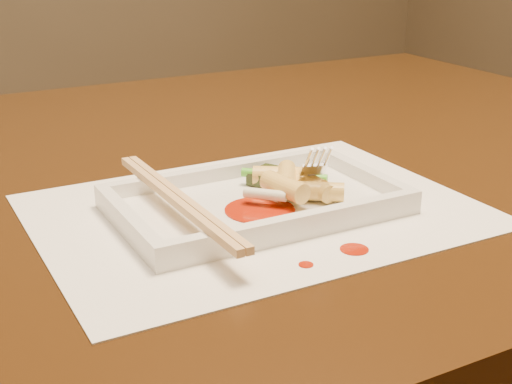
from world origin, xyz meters
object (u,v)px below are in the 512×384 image
placemat (256,211)px  plate_base (256,206)px  table (179,244)px  chopstick_a (173,200)px  fork (311,112)px

placemat → plate_base: size_ratio=1.54×
table → placemat: (0.01, -0.17, 0.10)m
placemat → chopstick_a: (-0.08, 0.00, 0.03)m
plate_base → chopstick_a: bearing=180.0°
placemat → fork: size_ratio=2.86×
placemat → chopstick_a: bearing=180.0°
plate_base → placemat: bearing=0.0°
placemat → chopstick_a: size_ratio=1.60×
table → placemat: 0.20m
chopstick_a → fork: (0.15, 0.02, 0.06)m
plate_base → chopstick_a: chopstick_a is taller
table → fork: size_ratio=10.00×
plate_base → fork: 0.11m
placemat → fork: (0.07, 0.02, 0.08)m
plate_base → fork: size_ratio=1.86×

